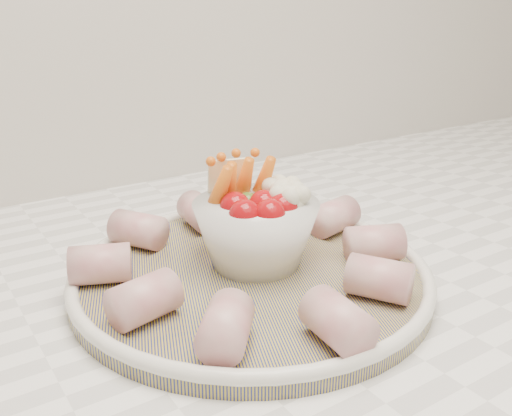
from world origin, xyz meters
TOP-DOWN VIEW (x-y plane):
  - serving_platter at (-0.10, 1.41)m, footprint 0.41×0.41m
  - veggie_bowl at (-0.09, 1.42)m, footprint 0.11×0.11m
  - cured_meat_rolls at (-0.10, 1.41)m, footprint 0.30×0.30m

SIDE VIEW (x-z plane):
  - serving_platter at x=-0.10m, z-range 0.92..0.94m
  - cured_meat_rolls at x=-0.10m, z-range 0.93..0.97m
  - veggie_bowl at x=-0.09m, z-range 0.92..1.02m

